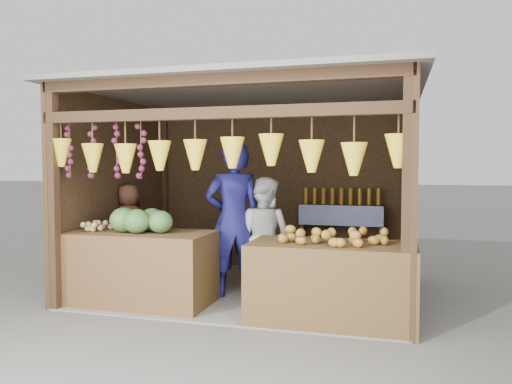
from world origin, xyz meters
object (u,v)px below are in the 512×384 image
counter_left (141,268)px  man_standing (234,220)px  vendor_seated (129,224)px  woman_standing (264,237)px  counter_right (332,283)px

counter_left → man_standing: (0.97, 0.61, 0.54)m
vendor_seated → counter_left: bearing=155.0°
woman_standing → vendor_seated: (-2.06, 0.24, 0.07)m
counter_left → woman_standing: bearing=29.6°
counter_left → vendor_seated: (-0.73, 1.00, 0.40)m
counter_left → woman_standing: size_ratio=1.12×
man_standing → vendor_seated: size_ratio=1.72×
counter_left → counter_right: 2.29m
counter_left → counter_right: (2.29, -0.10, -0.01)m
counter_right → counter_left: bearing=177.4°
counter_left → man_standing: bearing=32.0°
counter_left → counter_right: size_ratio=0.98×
woman_standing → vendor_seated: bearing=10.5°
man_standing → vendor_seated: bearing=-38.0°
counter_right → vendor_seated: bearing=159.9°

